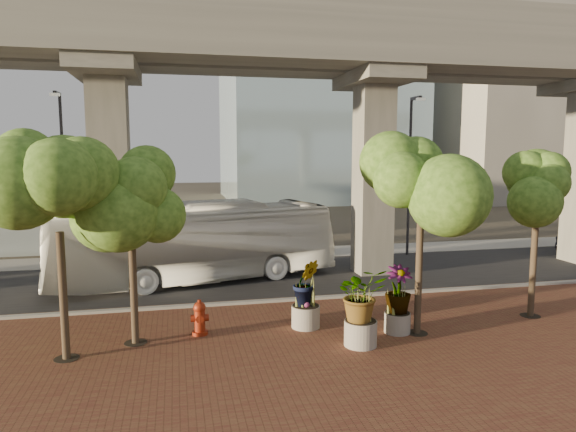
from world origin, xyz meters
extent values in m
plane|color=#383329|center=(0.00, 0.00, 0.00)|extent=(160.00, 160.00, 0.00)
cube|color=brown|center=(0.00, -8.00, 0.03)|extent=(70.00, 13.00, 0.06)
cube|color=black|center=(0.00, 2.00, 0.02)|extent=(90.00, 8.00, 0.04)
cube|color=#9E9A93|center=(0.00, -2.00, 0.08)|extent=(70.00, 0.25, 0.16)
cube|color=#9E9A93|center=(0.00, 7.50, 0.03)|extent=(90.00, 3.00, 0.06)
cube|color=gray|center=(0.00, 0.40, 10.50)|extent=(72.00, 2.40, 1.80)
cube|color=gray|center=(0.00, 3.60, 10.50)|extent=(72.00, 2.40, 1.80)
cube|color=gray|center=(0.00, 4.70, 11.90)|extent=(72.00, 0.12, 1.00)
cube|color=#ABA699|center=(38.00, 36.00, 12.00)|extent=(18.00, 16.00, 24.00)
imported|color=silver|center=(-2.48, 2.05, 1.79)|extent=(13.21, 5.68, 3.59)
cylinder|color=maroon|center=(-2.64, -5.04, 0.12)|extent=(0.51, 0.51, 0.11)
cylinder|color=maroon|center=(-2.64, -5.04, 0.53)|extent=(0.34, 0.34, 0.83)
sphere|color=maroon|center=(-2.64, -5.04, 0.95)|extent=(0.40, 0.40, 0.40)
cylinder|color=maroon|center=(-2.64, -5.04, 1.13)|extent=(0.11, 0.11, 0.14)
cylinder|color=maroon|center=(-2.64, -5.04, 0.60)|extent=(0.57, 0.23, 0.23)
cylinder|color=gray|center=(2.07, -7.05, 0.45)|extent=(0.99, 0.99, 0.77)
imported|color=#2B4F15|center=(2.07, -7.05, 1.66)|extent=(2.21, 2.21, 1.66)
cylinder|color=#A69F96|center=(3.64, -6.23, 0.39)|extent=(0.84, 0.84, 0.66)
imported|color=#2B4F15|center=(3.64, -6.23, 1.49)|extent=(2.06, 2.06, 1.55)
cylinder|color=#9F9A90|center=(0.86, -5.11, 0.43)|extent=(0.95, 0.95, 0.74)
imported|color=#2B4F15|center=(0.86, -5.11, 1.59)|extent=(2.11, 2.11, 1.58)
cylinder|color=brown|center=(-6.44, -6.20, 1.88)|extent=(0.22, 0.22, 3.64)
cylinder|color=black|center=(-6.44, -6.20, 0.07)|extent=(0.70, 0.70, 0.01)
cylinder|color=brown|center=(-4.61, -5.36, 1.64)|extent=(0.22, 0.22, 3.17)
cylinder|color=black|center=(-4.61, -5.36, 0.07)|extent=(0.70, 0.70, 0.01)
cylinder|color=brown|center=(4.24, -6.44, 1.93)|extent=(0.22, 0.22, 3.75)
cylinder|color=black|center=(4.24, -6.44, 0.07)|extent=(0.70, 0.70, 0.01)
cylinder|color=brown|center=(9.02, -5.69, 1.78)|extent=(0.22, 0.22, 3.43)
cylinder|color=black|center=(9.02, -5.69, 0.07)|extent=(0.70, 0.70, 0.01)
cylinder|color=#2D2E32|center=(-8.79, 6.62, 4.38)|extent=(0.15, 0.15, 8.68)
cube|color=#2D2E32|center=(-8.79, 6.07, 8.72)|extent=(0.16, 1.08, 0.16)
cube|color=silver|center=(-8.79, 5.53, 8.61)|extent=(0.43, 0.22, 0.13)
cylinder|color=#303035|center=(9.61, 5.61, 4.42)|extent=(0.15, 0.15, 8.76)
cube|color=#303035|center=(9.61, 5.06, 8.80)|extent=(0.16, 1.10, 0.16)
cube|color=silver|center=(9.61, 4.51, 8.69)|extent=(0.44, 0.22, 0.13)
camera|label=1|loc=(-3.29, -21.19, 5.89)|focal=32.00mm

